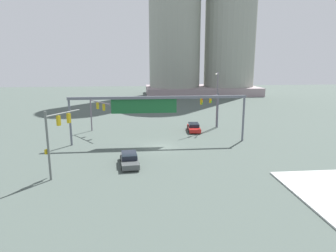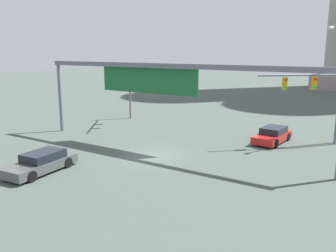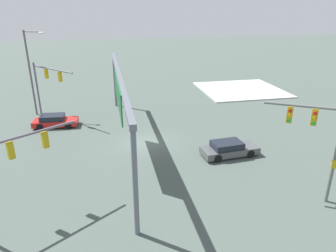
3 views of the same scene
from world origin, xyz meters
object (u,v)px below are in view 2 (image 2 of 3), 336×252
(sedan_car_approaching, at_px, (273,135))
(sedan_car_waiting_far, at_px, (41,163))
(traffic_signal_opposite_side, at_px, (316,91))
(traffic_signal_cross_street, at_px, (128,85))

(sedan_car_approaching, height_order, sedan_car_waiting_far, same)
(traffic_signal_opposite_side, height_order, traffic_signal_cross_street, traffic_signal_opposite_side)
(sedan_car_waiting_far, bearing_deg, traffic_signal_opposite_side, 135.92)
(sedan_car_approaching, bearing_deg, traffic_signal_cross_street, -86.78)
(sedan_car_approaching, relative_size, sedan_car_waiting_far, 0.93)
(traffic_signal_cross_street, relative_size, sedan_car_waiting_far, 1.14)
(traffic_signal_opposite_side, xyz_separation_m, traffic_signal_cross_street, (-17.64, -0.46, -0.42))
(traffic_signal_cross_street, bearing_deg, sedan_car_waiting_far, -15.14)
(traffic_signal_opposite_side, height_order, sedan_car_approaching, traffic_signal_opposite_side)
(traffic_signal_cross_street, distance_m, sedan_car_waiting_far, 16.07)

